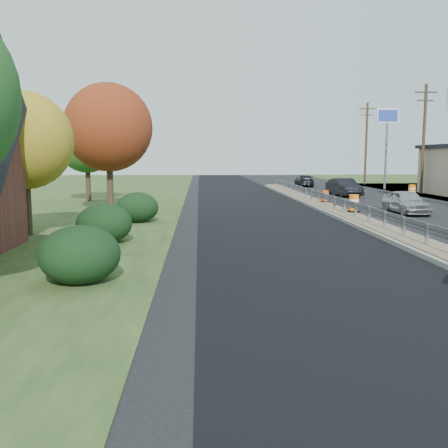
{
  "coord_description": "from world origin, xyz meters",
  "views": [
    {
      "loc": [
        -7.91,
        -18.77,
        3.26
      ],
      "look_at": [
        -7.13,
        -2.88,
        1.1
      ],
      "focal_mm": 40.0,
      "sensor_mm": 36.0,
      "label": 1
    }
  ],
  "objects_px": {
    "barrel_shoulder_mid": "(412,191)",
    "barrel_median_mid": "(354,204)",
    "barrel_shoulder_far": "(341,184)",
    "car_dark_far": "(304,181)",
    "car_silver": "(406,202)",
    "barrel_median_far": "(325,196)",
    "car_dark_mid": "(344,187)"
  },
  "relations": [
    {
      "from": "barrel_median_mid",
      "to": "barrel_shoulder_far",
      "type": "relative_size",
      "value": 1.18
    },
    {
      "from": "barrel_median_mid",
      "to": "barrel_shoulder_mid",
      "type": "height_order",
      "value": "barrel_median_mid"
    },
    {
      "from": "barrel_shoulder_far",
      "to": "car_silver",
      "type": "xyz_separation_m",
      "value": [
        -3.06,
        -23.88,
        0.29
      ]
    },
    {
      "from": "barrel_median_far",
      "to": "barrel_shoulder_far",
      "type": "relative_size",
      "value": 0.98
    },
    {
      "from": "barrel_shoulder_far",
      "to": "car_silver",
      "type": "relative_size",
      "value": 0.2
    },
    {
      "from": "car_dark_mid",
      "to": "car_dark_far",
      "type": "xyz_separation_m",
      "value": [
        -0.45,
        13.47,
        -0.1
      ]
    },
    {
      "from": "barrel_median_mid",
      "to": "barrel_median_far",
      "type": "distance_m",
      "value": 6.04
    },
    {
      "from": "car_silver",
      "to": "car_dark_mid",
      "type": "xyz_separation_m",
      "value": [
        0.07,
        12.7,
        0.06
      ]
    },
    {
      "from": "barrel_median_far",
      "to": "car_dark_far",
      "type": "height_order",
      "value": "car_dark_far"
    },
    {
      "from": "barrel_median_mid",
      "to": "car_silver",
      "type": "relative_size",
      "value": 0.24
    },
    {
      "from": "barrel_shoulder_mid",
      "to": "barrel_shoulder_far",
      "type": "relative_size",
      "value": 1.25
    },
    {
      "from": "car_silver",
      "to": "barrel_shoulder_far",
      "type": "bearing_deg",
      "value": 81.35
    },
    {
      "from": "barrel_median_far",
      "to": "barrel_shoulder_mid",
      "type": "bearing_deg",
      "value": 36.54
    },
    {
      "from": "barrel_shoulder_far",
      "to": "barrel_median_far",
      "type": "bearing_deg",
      "value": -108.98
    },
    {
      "from": "barrel_shoulder_far",
      "to": "car_dark_mid",
      "type": "xyz_separation_m",
      "value": [
        -2.99,
        -11.18,
        0.35
      ]
    },
    {
      "from": "barrel_median_far",
      "to": "car_silver",
      "type": "height_order",
      "value": "car_silver"
    },
    {
      "from": "car_silver",
      "to": "car_dark_far",
      "type": "xyz_separation_m",
      "value": [
        -0.38,
        26.17,
        -0.04
      ]
    },
    {
      "from": "barrel_median_far",
      "to": "car_dark_mid",
      "type": "xyz_separation_m",
      "value": [
        3.52,
        7.75,
        0.13
      ]
    },
    {
      "from": "barrel_median_far",
      "to": "barrel_shoulder_mid",
      "type": "relative_size",
      "value": 0.79
    },
    {
      "from": "barrel_shoulder_mid",
      "to": "barrel_median_mid",
      "type": "bearing_deg",
      "value": -124.69
    },
    {
      "from": "barrel_shoulder_mid",
      "to": "car_dark_far",
      "type": "xyz_separation_m",
      "value": [
        -5.65,
        14.77,
        0.15
      ]
    },
    {
      "from": "barrel_shoulder_mid",
      "to": "barrel_shoulder_far",
      "type": "distance_m",
      "value": 12.67
    },
    {
      "from": "barrel_median_mid",
      "to": "barrel_shoulder_mid",
      "type": "xyz_separation_m",
      "value": [
        8.65,
        12.5,
        -0.21
      ]
    },
    {
      "from": "barrel_median_far",
      "to": "barrel_shoulder_far",
      "type": "height_order",
      "value": "barrel_median_far"
    },
    {
      "from": "barrel_shoulder_far",
      "to": "car_dark_far",
      "type": "relative_size",
      "value": 0.18
    },
    {
      "from": "barrel_median_mid",
      "to": "car_dark_mid",
      "type": "height_order",
      "value": "car_dark_mid"
    },
    {
      "from": "barrel_shoulder_far",
      "to": "car_dark_mid",
      "type": "height_order",
      "value": "car_dark_mid"
    },
    {
      "from": "barrel_median_far",
      "to": "car_dark_far",
      "type": "relative_size",
      "value": 0.18
    },
    {
      "from": "car_silver",
      "to": "barrel_median_mid",
      "type": "bearing_deg",
      "value": -163.53
    },
    {
      "from": "barrel_median_mid",
      "to": "car_silver",
      "type": "bearing_deg",
      "value": 17.8
    },
    {
      "from": "barrel_shoulder_far",
      "to": "car_dark_far",
      "type": "bearing_deg",
      "value": 146.38
    },
    {
      "from": "barrel_shoulder_far",
      "to": "car_silver",
      "type": "bearing_deg",
      "value": -97.31
    }
  ]
}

